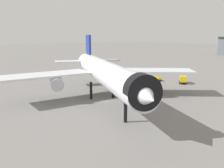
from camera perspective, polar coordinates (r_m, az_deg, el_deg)
name	(u,v)px	position (r m, az deg, el deg)	size (l,w,h in m)	color
ground	(107,101)	(71.90, -1.06, -3.94)	(900.00, 900.00, 0.00)	slate
airliner_near_gate	(104,72)	(71.03, -1.80, 2.65)	(62.37, 55.87, 18.66)	silver
service_truck_front	(183,79)	(101.54, 15.81, 1.02)	(5.08, 5.81, 3.00)	black
baggage_tug_wing	(157,79)	(104.79, 10.29, 1.23)	(3.54, 2.70, 1.85)	black
traffic_cone_near_nose	(101,77)	(111.51, -2.57, 1.65)	(0.51, 0.51, 0.64)	#F2600C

